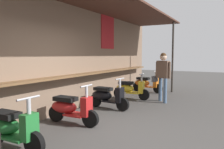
# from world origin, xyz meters

# --- Properties ---
(ground_plane) EXTENTS (38.17, 38.17, 0.00)m
(ground_plane) POSITION_xyz_m (0.00, 0.00, 0.00)
(ground_plane) COLOR #474442
(market_stall_facade) EXTENTS (13.63, 2.21, 3.34)m
(market_stall_facade) POSITION_xyz_m (-0.01, 1.89, 1.83)
(market_stall_facade) COLOR #7F6651
(market_stall_facade) RESTS_ON ground_plane
(scooter_green) EXTENTS (0.46, 1.40, 0.97)m
(scooter_green) POSITION_xyz_m (-1.66, 1.08, 0.39)
(scooter_green) COLOR #237533
(scooter_green) RESTS_ON ground_plane
(scooter_red) EXTENTS (0.46, 1.40, 0.97)m
(scooter_red) POSITION_xyz_m (-0.05, 1.08, 0.39)
(scooter_red) COLOR red
(scooter_red) RESTS_ON ground_plane
(scooter_black) EXTENTS (0.49, 1.40, 0.97)m
(scooter_black) POSITION_xyz_m (1.70, 1.08, 0.39)
(scooter_black) COLOR black
(scooter_black) RESTS_ON ground_plane
(scooter_yellow) EXTENTS (0.48, 1.40, 0.97)m
(scooter_yellow) POSITION_xyz_m (3.40, 1.08, 0.39)
(scooter_yellow) COLOR gold
(scooter_yellow) RESTS_ON ground_plane
(scooter_orange) EXTENTS (0.50, 1.40, 0.97)m
(scooter_orange) POSITION_xyz_m (5.18, 1.08, 0.39)
(scooter_orange) COLOR orange
(scooter_orange) RESTS_ON ground_plane
(shopper_with_handbag) EXTENTS (0.41, 0.68, 1.72)m
(shopper_with_handbag) POSITION_xyz_m (3.48, -0.16, 1.06)
(shopper_with_handbag) COLOR slate
(shopper_with_handbag) RESTS_ON ground_plane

